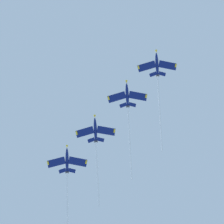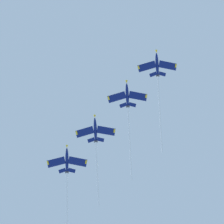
# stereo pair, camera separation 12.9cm
# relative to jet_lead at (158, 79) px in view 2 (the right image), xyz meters

# --- Properties ---
(jet_lead) EXTENTS (19.71, 45.88, 23.61)m
(jet_lead) POSITION_rel_jet_lead_xyz_m (0.00, 0.00, 0.00)
(jet_lead) COLOR navy
(jet_second) EXTENTS (19.74, 44.19, 22.66)m
(jet_second) POSITION_rel_jet_lead_xyz_m (18.19, -9.84, -7.14)
(jet_second) COLOR navy
(jet_third) EXTENTS (19.76, 39.87, 21.26)m
(jet_third) POSITION_rel_jet_lead_xyz_m (37.52, -21.26, -14.14)
(jet_third) COLOR navy
(jet_fourth) EXTENTS (19.62, 39.05, 21.96)m
(jet_fourth) POSITION_rel_jet_lead_xyz_m (54.84, -31.93, -21.35)
(jet_fourth) COLOR navy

